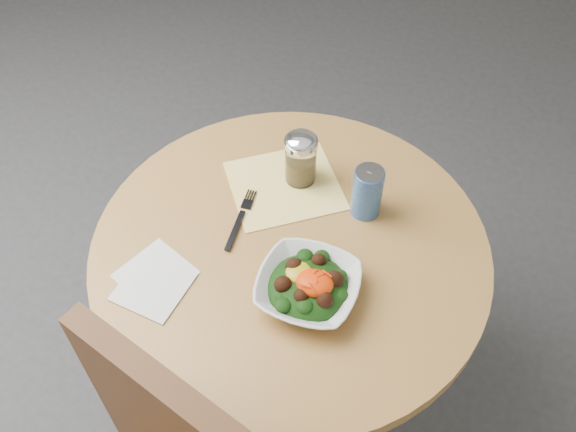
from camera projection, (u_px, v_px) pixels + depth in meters
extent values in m
plane|color=#323235|center=(290.00, 388.00, 2.02)|extent=(6.00, 6.00, 0.00)
cylinder|color=black|center=(290.00, 386.00, 2.01)|extent=(0.52, 0.52, 0.03)
cylinder|color=black|center=(290.00, 332.00, 1.75)|extent=(0.10, 0.10, 0.71)
cylinder|color=#C88848|center=(290.00, 250.00, 1.46)|extent=(0.90, 0.90, 0.04)
cube|color=yellow|center=(285.00, 185.00, 1.56)|extent=(0.34, 0.33, 0.00)
cube|color=silver|center=(155.00, 274.00, 1.39)|extent=(0.19, 0.19, 0.00)
cube|color=silver|center=(153.00, 287.00, 1.37)|extent=(0.16, 0.16, 0.00)
imported|color=silver|center=(308.00, 287.00, 1.34)|extent=(0.23, 0.23, 0.05)
ellipsoid|color=black|center=(308.00, 288.00, 1.34)|extent=(0.17, 0.17, 0.06)
ellipsoid|color=gold|center=(299.00, 272.00, 1.33)|extent=(0.06, 0.06, 0.02)
ellipsoid|color=#FA4D05|center=(315.00, 283.00, 1.31)|extent=(0.08, 0.07, 0.04)
cube|color=black|center=(235.00, 231.00, 1.46)|extent=(0.01, 0.12, 0.00)
cube|color=black|center=(249.00, 200.00, 1.52)|extent=(0.02, 0.06, 0.00)
cylinder|color=silver|center=(301.00, 162.00, 1.53)|extent=(0.07, 0.07, 0.11)
cylinder|color=#A8914E|center=(300.00, 169.00, 1.54)|extent=(0.06, 0.06, 0.06)
cylinder|color=white|center=(301.00, 143.00, 1.48)|extent=(0.08, 0.08, 0.01)
ellipsoid|color=white|center=(301.00, 140.00, 1.47)|extent=(0.07, 0.07, 0.03)
cylinder|color=navy|center=(367.00, 192.00, 1.46)|extent=(0.07, 0.07, 0.13)
cylinder|color=#B5B5BC|center=(370.00, 172.00, 1.41)|extent=(0.07, 0.07, 0.00)
cube|color=#B5B5BC|center=(372.00, 169.00, 1.41)|extent=(0.02, 0.02, 0.00)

